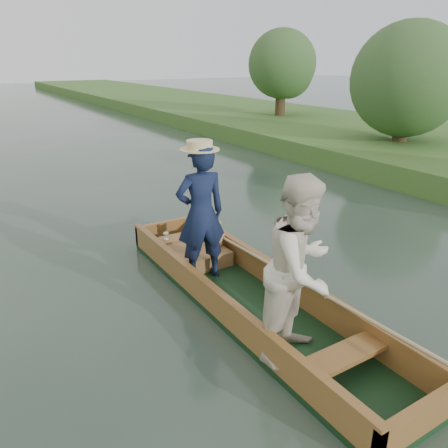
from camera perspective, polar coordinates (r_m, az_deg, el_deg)
ground at (r=5.72m, az=3.23°, el=-10.78°), size 120.00×120.00×0.00m
trees_far at (r=12.91m, az=-23.29°, el=16.66°), size 22.92×14.34×4.22m
punt at (r=5.16m, az=3.74°, el=-4.98°), size 1.28×5.00×2.01m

